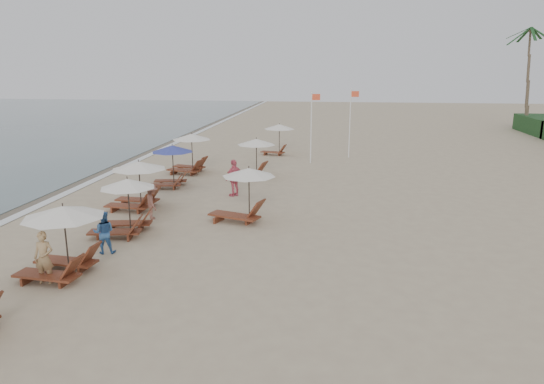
# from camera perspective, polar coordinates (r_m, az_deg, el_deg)

# --- Properties ---
(ground) EXTENTS (160.00, 160.00, 0.00)m
(ground) POSITION_cam_1_polar(r_m,az_deg,el_deg) (15.81, -2.13, -9.36)
(ground) COLOR tan
(ground) RESTS_ON ground
(wet_sand_band) EXTENTS (3.20, 140.00, 0.01)m
(wet_sand_band) POSITION_cam_1_polar(r_m,az_deg,el_deg) (29.23, -23.48, 0.46)
(wet_sand_band) COLOR #6B5E4C
(wet_sand_band) RESTS_ON ground
(foam_line) EXTENTS (0.50, 140.00, 0.02)m
(foam_line) POSITION_cam_1_polar(r_m,az_deg,el_deg) (28.58, -21.24, 0.40)
(foam_line) COLOR white
(foam_line) RESTS_ON ground
(lounger_station_1) EXTENTS (2.70, 2.43, 2.26)m
(lounger_station_1) POSITION_cam_1_polar(r_m,az_deg,el_deg) (16.57, -22.98, -5.04)
(lounger_station_1) COLOR brown
(lounger_station_1) RESTS_ON ground
(lounger_station_2) EXTENTS (2.52, 2.09, 2.19)m
(lounger_station_2) POSITION_cam_1_polar(r_m,az_deg,el_deg) (19.98, -16.53, -1.74)
(lounger_station_2) COLOR brown
(lounger_station_2) RESTS_ON ground
(lounger_station_3) EXTENTS (2.72, 2.45, 2.18)m
(lounger_station_3) POSITION_cam_1_polar(r_m,az_deg,el_deg) (23.44, -15.26, 0.86)
(lounger_station_3) COLOR brown
(lounger_station_3) RESTS_ON ground
(lounger_station_4) EXTENTS (2.43, 2.20, 2.26)m
(lounger_station_4) POSITION_cam_1_polar(r_m,az_deg,el_deg) (27.26, -11.52, 3.04)
(lounger_station_4) COLOR brown
(lounger_station_4) RESTS_ON ground
(lounger_station_5) EXTENTS (2.69, 2.35, 2.38)m
(lounger_station_5) POSITION_cam_1_polar(r_m,az_deg,el_deg) (30.81, -9.47, 4.28)
(lounger_station_5) COLOR brown
(lounger_station_5) RESTS_ON ground
(inland_station_0) EXTENTS (2.90, 2.29, 2.22)m
(inland_station_0) POSITION_cam_1_polar(r_m,az_deg,el_deg) (20.74, -3.47, 0.06)
(inland_station_0) COLOR brown
(inland_station_0) RESTS_ON ground
(inland_station_1) EXTENTS (2.87, 2.25, 2.22)m
(inland_station_1) POSITION_cam_1_polar(r_m,az_deg,el_deg) (29.19, -2.35, 4.18)
(inland_station_1) COLOR brown
(inland_station_1) RESTS_ON ground
(inland_station_2) EXTENTS (2.54, 2.24, 2.22)m
(inland_station_2) POSITION_cam_1_polar(r_m,az_deg,el_deg) (36.73, 0.58, 6.54)
(inland_station_2) COLOR brown
(inland_station_2) RESTS_ON ground
(beachgoer_near) EXTENTS (0.61, 0.43, 1.59)m
(beachgoer_near) POSITION_cam_1_polar(r_m,az_deg,el_deg) (16.41, -24.45, -6.78)
(beachgoer_near) COLOR tan
(beachgoer_near) RESTS_ON ground
(beachgoer_mid_a) EXTENTS (0.85, 0.73, 1.50)m
(beachgoer_mid_a) POSITION_cam_1_polar(r_m,az_deg,el_deg) (18.24, -18.54, -4.35)
(beachgoer_mid_a) COLOR #3768A5
(beachgoer_mid_a) RESTS_ON ground
(beachgoer_mid_b) EXTENTS (0.98, 1.10, 1.48)m
(beachgoer_mid_b) POSITION_cam_1_polar(r_m,az_deg,el_deg) (21.76, -13.45, -1.10)
(beachgoer_mid_b) COLOR #8B5546
(beachgoer_mid_b) RESTS_ON ground
(beachgoer_far_a) EXTENTS (1.01, 1.14, 1.85)m
(beachgoer_far_a) POSITION_cam_1_polar(r_m,az_deg,el_deg) (24.96, -4.29, 1.61)
(beachgoer_far_a) COLOR #D15367
(beachgoer_far_a) RESTS_ON ground
(flag_pole_near) EXTENTS (0.60, 0.08, 4.76)m
(flag_pole_near) POSITION_cam_1_polar(r_m,az_deg,el_deg) (33.51, 4.52, 7.74)
(flag_pole_near) COLOR silver
(flag_pole_near) RESTS_ON ground
(flag_pole_far) EXTENTS (0.60, 0.08, 4.84)m
(flag_pole_far) POSITION_cam_1_polar(r_m,az_deg,el_deg) (35.95, 8.89, 8.11)
(flag_pole_far) COLOR silver
(flag_pole_far) RESTS_ON ground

